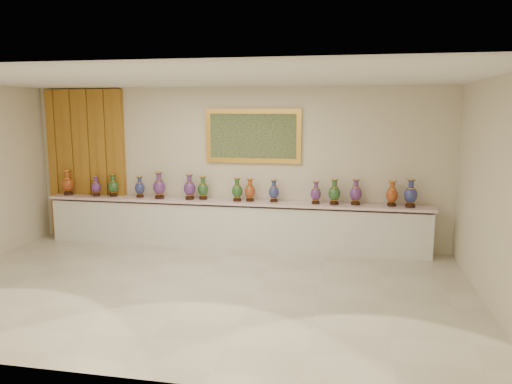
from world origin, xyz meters
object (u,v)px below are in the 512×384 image
vase_0 (68,184)px  vase_1 (96,187)px  vase_2 (113,186)px  counter (232,225)px

vase_0 → vase_1: vase_0 is taller
vase_2 → vase_1: bearing=-173.7°
vase_2 → counter: bearing=-0.1°
counter → vase_2: vase_2 is taller
vase_1 → vase_2: vase_2 is taller
counter → vase_1: vase_1 is taller
counter → vase_2: size_ratio=16.64×
vase_0 → vase_2: vase_0 is taller
vase_1 → vase_0: bearing=177.0°
counter → vase_0: size_ratio=14.66×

